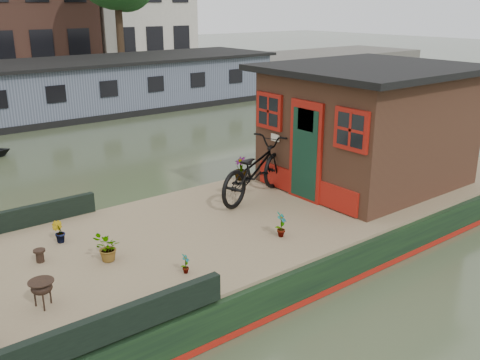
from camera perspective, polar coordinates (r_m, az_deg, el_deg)
ground at (r=10.31m, az=5.02°, el=-5.94°), size 120.00×120.00×0.00m
houseboat_hull at (r=9.41m, az=-0.93°, el=-6.49°), size 14.01×4.02×0.60m
houseboat_deck at (r=10.07m, az=5.12°, el=-2.69°), size 11.80×3.80×0.05m
bow_bulwark at (r=7.75m, az=-23.88°, el=-9.38°), size 3.00×4.00×0.35m
cabin at (r=11.27m, az=13.50°, el=5.80°), size 4.00×3.50×2.42m
bicycle at (r=10.19m, az=1.55°, el=1.14°), size 2.27×1.38×1.13m
potted_plant_a at (r=8.59m, az=4.42°, el=-4.76°), size 0.27×0.24×0.42m
potted_plant_b at (r=8.85m, az=-18.77°, el=-5.28°), size 0.25×0.24×0.35m
potted_plant_c at (r=8.02m, az=-13.95°, el=-7.06°), size 0.50×0.49×0.42m
potted_plant_d at (r=11.32m, az=0.03°, el=1.24°), size 0.29×0.29×0.50m
potted_plant_e at (r=7.52m, az=-5.83°, el=-8.87°), size 0.19×0.18×0.29m
brazier_front at (r=7.13m, az=-20.32°, el=-11.32°), size 0.35×0.35×0.36m
bollard_port at (r=8.33m, az=-20.57°, el=-7.58°), size 0.17×0.17×0.19m
far_houseboat at (r=22.05m, az=-20.77°, el=8.64°), size 20.40×4.40×2.11m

